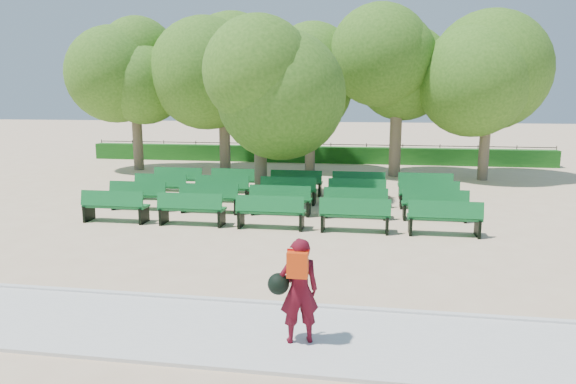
# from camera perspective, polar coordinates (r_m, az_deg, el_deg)

# --- Properties ---
(ground) EXTENTS (120.00, 120.00, 0.00)m
(ground) POSITION_cam_1_polar(r_m,az_deg,el_deg) (15.50, -3.11, -3.22)
(ground) COLOR #D1B18A
(paving) EXTENTS (30.00, 2.20, 0.06)m
(paving) POSITION_cam_1_polar(r_m,az_deg,el_deg) (8.78, -13.70, -14.41)
(paving) COLOR silver
(paving) RESTS_ON ground
(curb) EXTENTS (30.00, 0.12, 0.10)m
(curb) POSITION_cam_1_polar(r_m,az_deg,el_deg) (9.75, -11.06, -11.58)
(curb) COLOR silver
(curb) RESTS_ON ground
(hedge) EXTENTS (26.00, 0.70, 0.90)m
(hedge) POSITION_cam_1_polar(r_m,az_deg,el_deg) (29.07, 2.73, 4.18)
(hedge) COLOR #175316
(hedge) RESTS_ON ground
(fence) EXTENTS (26.00, 0.10, 1.02)m
(fence) POSITION_cam_1_polar(r_m,az_deg,el_deg) (29.51, 2.81, 3.40)
(fence) COLOR black
(fence) RESTS_ON ground
(tree_line) EXTENTS (21.80, 6.80, 7.04)m
(tree_line) POSITION_cam_1_polar(r_m,az_deg,el_deg) (25.19, 1.70, 2.16)
(tree_line) COLOR #3D6D1D
(tree_line) RESTS_ON ground
(bench_array) EXTENTS (1.96, 0.70, 1.22)m
(bench_array) POSITION_cam_1_polar(r_m,az_deg,el_deg) (17.06, -0.20, -1.57)
(bench_array) COLOR #12682B
(bench_array) RESTS_ON ground
(tree_among) EXTENTS (4.47, 4.47, 6.09)m
(tree_among) POSITION_cam_1_polar(r_m,az_deg,el_deg) (18.09, -3.15, 11.73)
(tree_among) COLOR brown
(tree_among) RESTS_ON ground
(person) EXTENTS (0.80, 0.55, 1.61)m
(person) POSITION_cam_1_polar(r_m,az_deg,el_deg) (7.72, 1.05, -10.74)
(person) COLOR #4F0B17
(person) RESTS_ON ground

